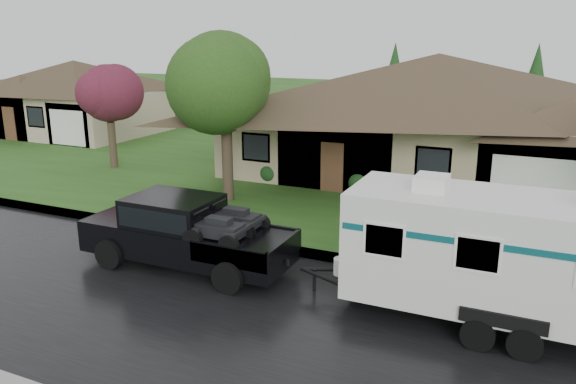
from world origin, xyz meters
name	(u,v)px	position (x,y,z in m)	size (l,w,h in m)	color
ground	(261,281)	(0.00, 0.00, 0.00)	(140.00, 140.00, 0.00)	#254F18
road	(224,312)	(0.00, -2.00, 0.01)	(140.00, 8.00, 0.01)	black
curb	(294,251)	(0.00, 2.25, 0.07)	(140.00, 0.50, 0.15)	gray
lawn	(395,167)	(0.00, 15.00, 0.07)	(140.00, 26.00, 0.15)	#254F18
house_main	(442,102)	(2.29, 13.84, 3.59)	(19.44, 10.80, 6.90)	tan
house_far	(77,91)	(-21.78, 15.85, 2.97)	(10.80, 8.64, 5.80)	tan
tree_left_green	(225,86)	(-4.62, 6.14, 4.66)	(3.92, 3.92, 6.50)	#382B1E
tree_red	(108,96)	(-12.78, 8.80, 3.71)	(3.10, 3.10, 5.14)	#382B1E
shrub_row	(410,186)	(2.00, 9.30, 0.65)	(13.60, 1.00, 1.00)	#143814
pickup_truck	(183,230)	(-2.53, 0.01, 1.11)	(6.22, 2.36, 2.07)	black
travel_trailer	(512,254)	(6.28, 0.01, 1.83)	(7.67, 2.70, 3.44)	silver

